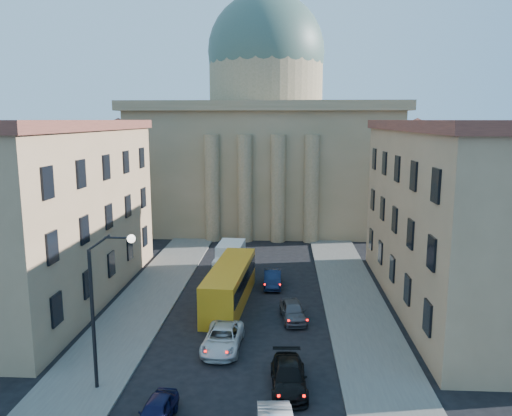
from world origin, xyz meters
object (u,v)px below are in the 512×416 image
(car_left_near, at_px, (156,412))
(box_truck, at_px, (230,262))
(street_lamp, at_px, (101,299))
(city_bus, at_px, (230,283))

(car_left_near, bearing_deg, box_truck, 92.37)
(street_lamp, relative_size, box_truck, 1.50)
(car_left_near, distance_m, box_truck, 23.17)
(box_truck, bearing_deg, city_bus, -80.30)
(street_lamp, height_order, city_bus, street_lamp)
(street_lamp, bearing_deg, city_bus, 68.03)
(street_lamp, xyz_separation_m, city_bus, (5.41, 13.42, -3.57))
(car_left_near, bearing_deg, street_lamp, 145.72)
(car_left_near, distance_m, city_bus, 16.47)
(street_lamp, relative_size, car_left_near, 2.40)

